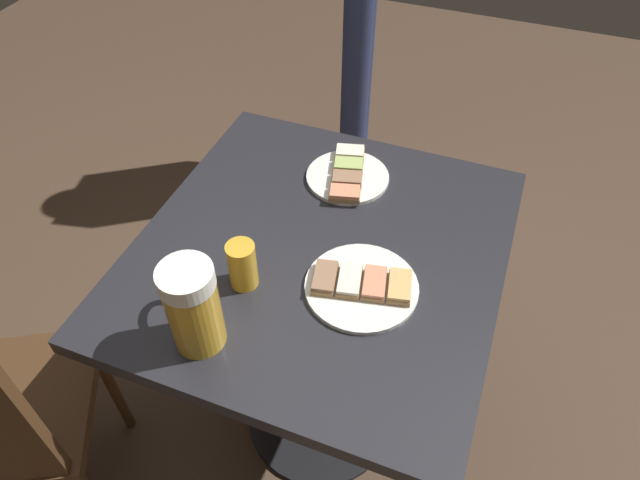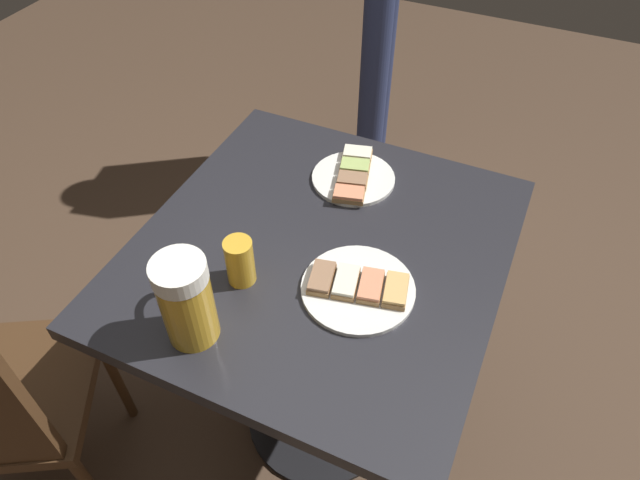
{
  "view_description": "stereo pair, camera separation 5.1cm",
  "coord_description": "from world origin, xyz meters",
  "px_view_note": "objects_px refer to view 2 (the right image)",
  "views": [
    {
      "loc": [
        -0.3,
        0.78,
        1.65
      ],
      "look_at": [
        0.0,
        0.0,
        0.79
      ],
      "focal_mm": 32.0,
      "sensor_mm": 36.0,
      "label": 1
    },
    {
      "loc": [
        -0.35,
        0.76,
        1.65
      ],
      "look_at": [
        0.0,
        0.0,
        0.79
      ],
      "focal_mm": 32.0,
      "sensor_mm": 36.0,
      "label": 2
    }
  ],
  "objects_px": {
    "plate_far": "(353,176)",
    "beer_glass_small": "(240,261)",
    "plate_near": "(358,287)",
    "beer_mug": "(186,299)"
  },
  "relations": [
    {
      "from": "plate_far",
      "to": "beer_glass_small",
      "type": "xyz_separation_m",
      "value": [
        0.09,
        0.38,
        0.04
      ]
    },
    {
      "from": "plate_far",
      "to": "plate_near",
      "type": "bearing_deg",
      "value": 113.62
    },
    {
      "from": "beer_mug",
      "to": "beer_glass_small",
      "type": "distance_m",
      "value": 0.15
    },
    {
      "from": "plate_near",
      "to": "beer_mug",
      "type": "xyz_separation_m",
      "value": [
        0.24,
        0.22,
        0.08
      ]
    },
    {
      "from": "plate_far",
      "to": "beer_mug",
      "type": "bearing_deg",
      "value": 78.56
    },
    {
      "from": "plate_near",
      "to": "beer_mug",
      "type": "bearing_deg",
      "value": 41.48
    },
    {
      "from": "plate_far",
      "to": "beer_glass_small",
      "type": "relative_size",
      "value": 2.06
    },
    {
      "from": "plate_near",
      "to": "plate_far",
      "type": "distance_m",
      "value": 0.34
    },
    {
      "from": "beer_mug",
      "to": "beer_glass_small",
      "type": "relative_size",
      "value": 1.82
    },
    {
      "from": "plate_far",
      "to": "beer_glass_small",
      "type": "distance_m",
      "value": 0.39
    }
  ]
}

